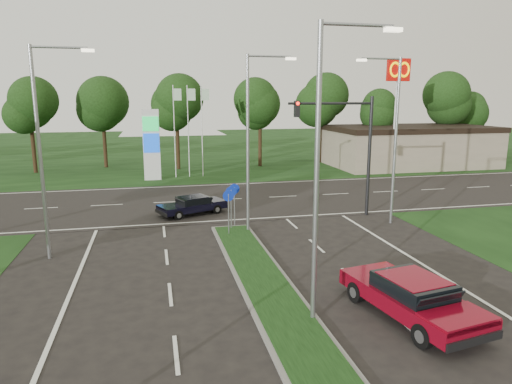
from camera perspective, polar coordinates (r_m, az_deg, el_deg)
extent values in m
cube|color=black|center=(62.02, -9.11, 5.11)|extent=(160.00, 50.00, 0.02)
cube|color=black|center=(31.52, -5.39, -1.03)|extent=(160.00, 12.00, 0.02)
cube|color=slate|center=(13.11, 6.73, -19.78)|extent=(2.00, 26.00, 0.12)
cube|color=gray|center=(50.00, 18.58, 5.42)|extent=(16.00, 9.00, 4.00)
cylinder|color=gray|center=(13.56, 7.57, 1.44)|extent=(0.16, 0.16, 9.00)
cylinder|color=gray|center=(13.92, 12.60, 19.73)|extent=(2.20, 0.10, 0.10)
cube|color=#FFF2CC|center=(14.40, 16.77, 18.84)|extent=(0.50, 0.22, 0.12)
cylinder|color=gray|center=(23.11, -1.04, 5.73)|extent=(0.16, 0.16, 9.00)
cylinder|color=gray|center=(23.33, 1.68, 16.60)|extent=(2.20, 0.10, 0.10)
cube|color=#FFF2CC|center=(23.62, 4.38, 16.27)|extent=(0.50, 0.22, 0.12)
cylinder|color=gray|center=(21.17, -25.37, 4.06)|extent=(0.16, 0.16, 9.00)
cylinder|color=gray|center=(20.92, -23.40, 16.27)|extent=(2.20, 0.10, 0.10)
cube|color=#FFF2CC|center=(20.75, -20.27, 16.26)|extent=(0.50, 0.22, 0.12)
cylinder|color=gray|center=(26.04, 17.02, 5.88)|extent=(0.16, 0.16, 9.00)
cylinder|color=gray|center=(25.48, 15.40, 15.78)|extent=(2.20, 0.10, 0.10)
cube|color=#FFF2CC|center=(24.98, 13.07, 15.75)|extent=(0.50, 0.22, 0.12)
cylinder|color=black|center=(27.66, 13.96, 4.27)|extent=(0.20, 0.20, 7.00)
cylinder|color=black|center=(26.42, 9.35, 10.88)|extent=(5.00, 0.14, 0.14)
cube|color=black|center=(25.75, 5.13, 10.30)|extent=(0.28, 0.28, 0.90)
sphere|color=#FF190C|center=(25.57, 5.27, 10.96)|extent=(0.20, 0.20, 0.20)
cylinder|color=gray|center=(23.04, -3.44, -2.92)|extent=(0.06, 0.06, 2.20)
cylinder|color=#0C26A5|center=(22.81, -3.47, -0.48)|extent=(0.56, 0.04, 0.56)
cylinder|color=gray|center=(24.04, -3.12, -2.29)|extent=(0.06, 0.06, 2.20)
cylinder|color=#0C26A5|center=(23.82, -3.14, 0.04)|extent=(0.56, 0.04, 0.56)
cylinder|color=gray|center=(24.76, -2.71, -1.88)|extent=(0.06, 0.06, 2.20)
cylinder|color=#0C26A5|center=(24.55, -2.73, 0.39)|extent=(0.56, 0.04, 0.56)
cube|color=silver|center=(39.71, -12.93, 5.73)|extent=(1.40, 0.30, 6.00)
cube|color=#0CA53F|center=(39.39, -13.05, 8.31)|extent=(1.30, 0.08, 1.20)
cube|color=#0C3FBF|center=(39.51, -12.95, 5.99)|extent=(1.30, 0.08, 1.60)
cylinder|color=silver|center=(40.66, -10.16, 7.39)|extent=(0.08, 0.08, 8.00)
cube|color=#B2D8B2|center=(40.58, -9.82, 11.92)|extent=(0.70, 0.02, 1.00)
cylinder|color=silver|center=(40.73, -8.46, 7.45)|extent=(0.08, 0.08, 8.00)
cube|color=#B2D8B2|center=(40.66, -8.09, 11.97)|extent=(0.70, 0.02, 1.00)
cylinder|color=silver|center=(40.84, -6.77, 7.51)|extent=(0.08, 0.08, 8.00)
cube|color=#B2D8B2|center=(40.78, -6.38, 12.01)|extent=(0.70, 0.02, 1.00)
cylinder|color=silver|center=(44.32, 17.04, 8.70)|extent=(0.30, 0.30, 10.00)
cube|color=#BF0C07|center=(44.36, 17.38, 14.37)|extent=(2.20, 0.35, 2.00)
torus|color=#FFC600|center=(43.95, 17.01, 14.43)|extent=(1.06, 0.16, 1.06)
torus|color=#FFC600|center=(44.39, 18.05, 14.33)|extent=(1.06, 0.16, 1.06)
cylinder|color=black|center=(46.91, -7.98, 5.79)|extent=(0.36, 0.36, 4.40)
sphere|color=black|center=(46.68, -8.13, 11.05)|extent=(6.00, 6.00, 6.00)
sphere|color=black|center=(46.51, -7.77, 12.29)|extent=(4.80, 4.80, 4.80)
cube|color=maroon|center=(15.68, 18.73, -12.52)|extent=(2.88, 5.28, 0.51)
cube|color=black|center=(15.42, 19.10, -10.98)|extent=(2.09, 2.47, 0.48)
cube|color=maroon|center=(15.33, 19.16, -10.16)|extent=(1.92, 2.06, 0.05)
cylinder|color=black|center=(16.38, 12.36, -12.13)|extent=(0.35, 0.73, 0.70)
cylinder|color=black|center=(17.46, 17.54, -10.87)|extent=(0.35, 0.73, 0.70)
cylinder|color=black|center=(14.16, 20.09, -16.56)|extent=(0.35, 0.73, 0.70)
cylinder|color=black|center=(15.40, 25.44, -14.63)|extent=(0.35, 0.73, 0.70)
cube|color=black|center=(27.73, -7.97, -1.79)|extent=(4.29, 3.01, 0.41)
cube|color=black|center=(27.68, -7.84, -0.99)|extent=(2.14, 1.94, 0.38)
cube|color=black|center=(27.64, -7.86, -0.60)|extent=(1.81, 1.74, 0.04)
cylinder|color=black|center=(26.61, -9.67, -2.90)|extent=(0.59, 0.38, 0.56)
cylinder|color=black|center=(27.90, -10.97, -2.27)|extent=(0.59, 0.38, 0.56)
cylinder|color=black|center=(27.74, -4.93, -2.17)|extent=(0.59, 0.38, 0.56)
cylinder|color=black|center=(28.99, -6.38, -1.60)|extent=(0.59, 0.38, 0.56)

